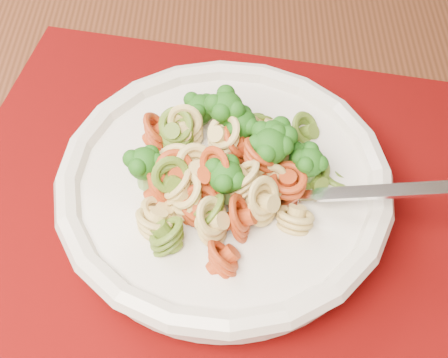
# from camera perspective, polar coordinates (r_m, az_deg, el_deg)

# --- Properties ---
(dining_table) EXTENTS (1.47, 1.14, 0.76)m
(dining_table) POSITION_cam_1_polar(r_m,az_deg,el_deg) (0.69, -1.59, 1.98)
(dining_table) COLOR #512817
(dining_table) RESTS_ON ground
(placemat) EXTENTS (0.51, 0.42, 0.00)m
(placemat) POSITION_cam_1_polar(r_m,az_deg,el_deg) (0.50, 1.96, -3.31)
(placemat) COLOR #550304
(placemat) RESTS_ON dining_table
(pasta_bowl) EXTENTS (0.26, 0.26, 0.05)m
(pasta_bowl) POSITION_cam_1_polar(r_m,az_deg,el_deg) (0.48, 0.00, -0.74)
(pasta_bowl) COLOR silver
(pasta_bowl) RESTS_ON placemat
(pasta_broccoli_heap) EXTENTS (0.22, 0.22, 0.06)m
(pasta_broccoli_heap) POSITION_cam_1_polar(r_m,az_deg,el_deg) (0.47, 0.00, 0.45)
(pasta_broccoli_heap) COLOR tan
(pasta_broccoli_heap) RESTS_ON pasta_bowl
(fork) EXTENTS (0.18, 0.04, 0.08)m
(fork) POSITION_cam_1_polar(r_m,az_deg,el_deg) (0.46, 5.34, -1.62)
(fork) COLOR silver
(fork) RESTS_ON pasta_bowl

